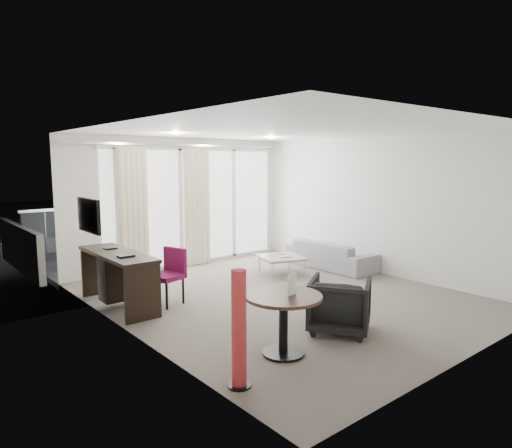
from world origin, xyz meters
TOP-DOWN VIEW (x-y plane):
  - floor at (0.00, 0.00)m, footprint 5.00×6.00m
  - ceiling at (0.00, 0.00)m, footprint 5.00×6.00m
  - wall_left at (-2.50, 0.00)m, footprint 0.00×6.00m
  - wall_right at (2.50, 0.00)m, footprint 0.00×6.00m
  - wall_front at (0.00, -3.00)m, footprint 5.00×0.00m
  - window_panel at (0.30, 2.98)m, footprint 4.00×0.02m
  - window_frame at (0.30, 2.97)m, footprint 4.10×0.06m
  - curtain_left at (-1.15, 2.82)m, footprint 0.60×0.20m
  - curtain_right at (0.25, 2.82)m, footprint 0.60×0.20m
  - curtain_track at (0.00, 2.82)m, footprint 4.80×0.04m
  - downlight_a at (-0.90, 1.60)m, footprint 0.12×0.12m
  - downlight_b at (1.20, 1.60)m, footprint 0.12×0.12m
  - desk at (-2.18, 1.15)m, footprint 0.54×1.72m
  - tv at (-2.46, 1.45)m, footprint 0.05×0.80m
  - desk_chair at (-1.58, 0.78)m, footprint 0.56×0.54m
  - round_table at (-1.45, -1.64)m, footprint 0.95×0.95m
  - menu_card at (-1.38, -1.69)m, footprint 0.13×0.04m
  - red_lamp at (-2.28, -1.91)m, footprint 0.24×0.24m
  - tub_armchair at (-0.42, -1.57)m, footprint 1.03×1.02m
  - coffee_table at (0.98, 1.04)m, footprint 0.97×0.97m
  - remote at (1.06, 1.13)m, footprint 0.09×0.16m
  - magazine at (1.03, 1.02)m, footprint 0.34×0.38m
  - sofa at (2.11, 0.80)m, footprint 0.74×1.88m
  - terrace_slab at (0.30, 4.50)m, footprint 5.60×3.00m
  - rattan_chair_a at (1.31, 3.94)m, footprint 0.68×0.68m
  - rattan_chair_b at (1.50, 4.69)m, footprint 0.57×0.57m
  - rattan_table at (1.27, 3.89)m, footprint 0.67×0.67m
  - balustrade at (0.30, 5.95)m, footprint 5.50×0.06m

SIDE VIEW (x-z plane):
  - terrace_slab at x=0.30m, z-range -0.12..0.00m
  - floor at x=0.00m, z-range 0.00..0.00m
  - coffee_table at x=0.98m, z-range 0.00..0.35m
  - rattan_table at x=1.27m, z-range 0.00..0.52m
  - sofa at x=2.11m, z-range 0.00..0.55m
  - round_table at x=-1.45m, z-range 0.00..0.68m
  - tub_armchair at x=-0.42m, z-range 0.00..0.68m
  - remote at x=1.06m, z-range 0.35..0.37m
  - magazine at x=1.03m, z-range 0.35..0.37m
  - rattan_chair_a at x=1.31m, z-range 0.00..0.79m
  - desk at x=-2.18m, z-range 0.00..0.81m
  - rattan_chair_b at x=1.50m, z-range 0.00..0.83m
  - desk_chair at x=-1.58m, z-range 0.00..0.84m
  - balustrade at x=0.30m, z-range -0.02..1.02m
  - red_lamp at x=-2.28m, z-range 0.00..1.14m
  - menu_card at x=-1.38m, z-range 0.60..0.84m
  - window_panel at x=0.30m, z-range 0.01..2.39m
  - curtain_left at x=-1.15m, z-range 0.01..2.39m
  - curtain_right at x=0.25m, z-range 0.01..2.39m
  - window_frame at x=0.30m, z-range -0.02..2.42m
  - wall_left at x=-2.50m, z-range 0.00..2.60m
  - wall_right at x=2.50m, z-range 0.00..2.60m
  - wall_front at x=0.00m, z-range 0.00..2.60m
  - tv at x=-2.46m, z-range 1.10..1.60m
  - curtain_track at x=0.00m, z-range 2.43..2.47m
  - downlight_a at x=-0.90m, z-range 2.58..2.60m
  - downlight_b at x=1.20m, z-range 2.58..2.60m
  - ceiling at x=0.00m, z-range 2.60..2.60m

